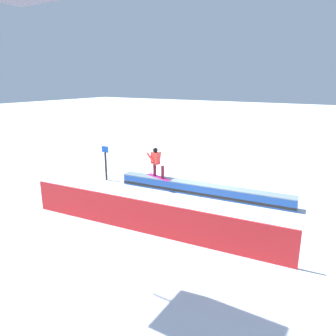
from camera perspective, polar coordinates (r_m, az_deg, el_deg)
The scene contains 5 objects.
ground_plane at distance 13.99m, azimuth 6.05°, elevation -4.84°, with size 120.00×120.00×0.00m, color white.
grind_box at distance 13.91m, azimuth 6.07°, elevation -3.92°, with size 7.78×1.18×0.52m.
snowboarder at distance 14.57m, azimuth -2.11°, elevation 1.22°, with size 1.46×0.67×1.36m.
safety_fence at distance 10.42m, azimuth -3.95°, elevation -8.82°, with size 9.25×0.06×1.12m, color red.
trail_marker at distance 16.01m, azimuth -11.08°, elevation 1.05°, with size 0.40×0.10×1.72m.
Camera 1 is at (-5.53, 11.91, 4.84)m, focal length 34.10 mm.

